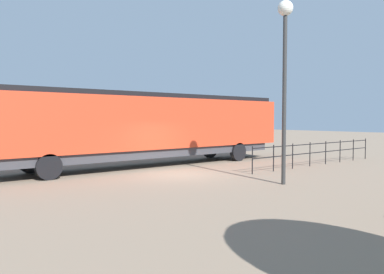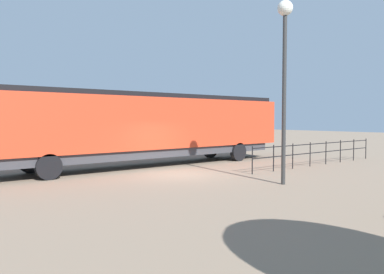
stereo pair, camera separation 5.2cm
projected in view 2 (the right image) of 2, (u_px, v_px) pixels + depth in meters
ground_plane at (178, 174)px, 17.66m from camera, size 120.00×120.00×0.00m
locomotive at (155, 125)px, 20.82m from camera, size 2.84×17.75×3.89m
lamp_post at (285, 49)px, 14.70m from camera, size 0.59×0.59×7.09m
platform_fence at (318, 150)px, 20.98m from camera, size 0.05×10.75×1.29m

